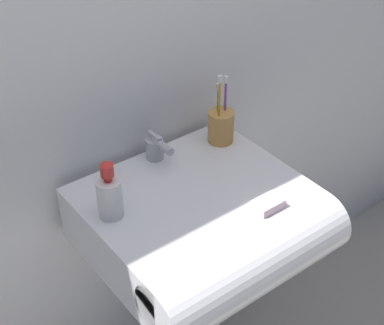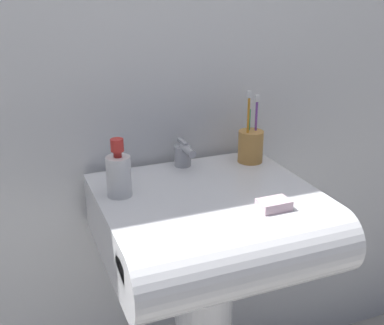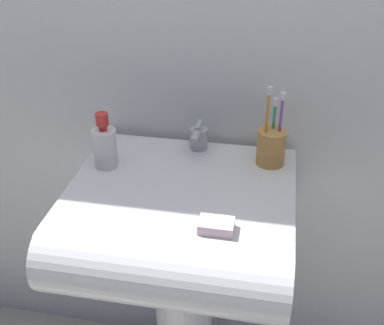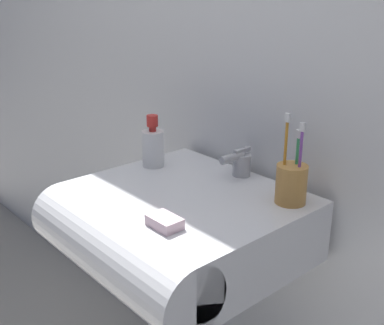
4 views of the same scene
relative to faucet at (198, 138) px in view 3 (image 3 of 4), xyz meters
name	(u,v)px [view 3 (image 3 of 4)]	position (x,y,z in m)	size (l,w,h in m)	color
wall_back	(202,15)	(-0.01, 0.09, 0.31)	(5.00, 0.05, 2.40)	white
sink_pedestal	(184,325)	(-0.01, -0.17, -0.55)	(0.17, 0.17, 0.70)	white
sink_basin	(178,224)	(-0.01, -0.23, -0.12)	(0.55, 0.52, 0.16)	white
faucet	(198,138)	(0.00, 0.00, 0.00)	(0.05, 0.11, 0.08)	#B7B7BC
toothbrush_cup	(271,146)	(0.20, -0.04, 0.01)	(0.07, 0.07, 0.22)	#D19347
soap_bottle	(105,146)	(-0.22, -0.13, 0.02)	(0.06, 0.06, 0.15)	white
bar_soap	(216,226)	(0.10, -0.34, -0.03)	(0.08, 0.05, 0.02)	silver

